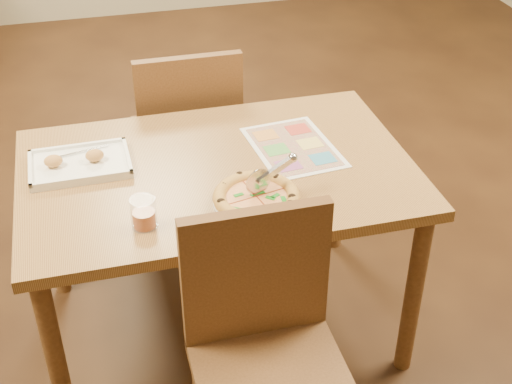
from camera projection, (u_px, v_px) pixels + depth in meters
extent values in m
plane|color=#341F0E|center=(223.00, 324.00, 2.77)|extent=(7.00, 7.00, 0.00)
cube|color=#9E753F|center=(217.00, 173.00, 2.38)|extent=(1.30, 0.85, 0.04)
cylinder|color=brown|center=(56.00, 362.00, 2.16)|extent=(0.06, 0.06, 0.68)
cylinder|color=brown|center=(51.00, 223.00, 2.75)|extent=(0.06, 0.06, 0.68)
cylinder|color=brown|center=(413.00, 295.00, 2.41)|extent=(0.06, 0.06, 0.68)
cylinder|color=brown|center=(339.00, 180.00, 2.99)|extent=(0.06, 0.06, 0.68)
cube|color=brown|center=(273.00, 382.00, 1.96)|extent=(0.42, 0.42, 0.04)
cube|color=brown|center=(256.00, 276.00, 1.98)|extent=(0.42, 0.04, 0.45)
cube|color=brown|center=(185.00, 137.00, 3.08)|extent=(0.42, 0.42, 0.04)
cube|color=brown|center=(190.00, 110.00, 2.80)|extent=(0.42, 0.04, 0.45)
cylinder|color=white|center=(256.00, 204.00, 2.18)|extent=(0.28, 0.28, 0.01)
cylinder|color=gold|center=(256.00, 199.00, 2.18)|extent=(0.26, 0.26, 0.01)
cylinder|color=#F2CC83|center=(256.00, 197.00, 2.17)|extent=(0.22, 0.22, 0.01)
torus|color=gold|center=(256.00, 197.00, 2.17)|extent=(0.27, 0.27, 0.04)
cylinder|color=silver|center=(259.00, 182.00, 2.16)|extent=(0.09, 0.03, 0.09)
cube|color=silver|center=(276.00, 170.00, 2.17)|extent=(0.13, 0.05, 0.06)
cube|color=white|center=(80.00, 166.00, 2.36)|extent=(0.33, 0.23, 0.02)
cube|color=silver|center=(80.00, 162.00, 2.35)|extent=(0.16, 0.05, 0.00)
ellipsoid|color=#D98E4E|center=(53.00, 161.00, 2.32)|extent=(0.06, 0.05, 0.04)
ellipsoid|color=#D98E4E|center=(95.00, 155.00, 2.35)|extent=(0.06, 0.05, 0.04)
cylinder|color=#8B330A|center=(144.00, 219.00, 2.08)|extent=(0.07, 0.07, 0.05)
cylinder|color=white|center=(143.00, 213.00, 2.07)|extent=(0.08, 0.08, 0.10)
cube|color=white|center=(293.00, 147.00, 2.47)|extent=(0.30, 0.40, 0.00)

